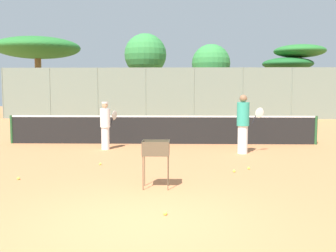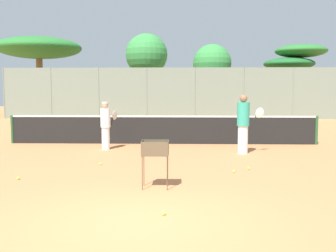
# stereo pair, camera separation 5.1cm
# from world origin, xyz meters

# --- Properties ---
(ground_plane) EXTENTS (80.00, 80.00, 0.00)m
(ground_plane) POSITION_xyz_m (0.00, 0.00, 0.00)
(ground_plane) COLOR #D37F4C
(tennis_net) EXTENTS (11.57, 0.10, 1.07)m
(tennis_net) POSITION_xyz_m (0.00, 8.74, 0.56)
(tennis_net) COLOR #26592D
(tennis_net) RESTS_ON ground_plane
(back_fence) EXTENTS (23.37, 0.08, 3.53)m
(back_fence) POSITION_xyz_m (-0.00, 21.16, 1.76)
(back_fence) COLOR gray
(back_fence) RESTS_ON ground_plane
(tree_0) EXTENTS (6.94, 6.94, 6.29)m
(tree_0) POSITION_xyz_m (-10.99, 26.45, 5.38)
(tree_0) COLOR brown
(tree_0) RESTS_ON ground_plane
(tree_1) EXTENTS (3.93, 3.93, 5.46)m
(tree_1) POSITION_xyz_m (9.94, 24.99, 4.85)
(tree_1) COLOR brown
(tree_1) RESTS_ON ground_plane
(tree_2) EXTENTS (3.36, 3.36, 6.47)m
(tree_2) POSITION_xyz_m (-2.05, 25.78, 4.74)
(tree_2) COLOR brown
(tree_2) RESTS_ON ground_plane
(tree_3) EXTENTS (3.87, 3.87, 4.48)m
(tree_3) POSITION_xyz_m (9.05, 24.98, 3.95)
(tree_3) COLOR brown
(tree_3) RESTS_ON ground_plane
(tree_4) EXTENTS (2.97, 2.97, 5.52)m
(tree_4) POSITION_xyz_m (3.12, 24.87, 3.96)
(tree_4) COLOR brown
(tree_4) RESTS_ON ground_plane
(player_white_outfit) EXTENTS (0.51, 0.81, 1.63)m
(player_white_outfit) POSITION_xyz_m (-1.88, 7.34, 0.85)
(player_white_outfit) COLOR white
(player_white_outfit) RESTS_ON ground_plane
(player_red_cap) EXTENTS (0.94, 0.40, 1.89)m
(player_red_cap) POSITION_xyz_m (2.68, 6.62, 0.97)
(player_red_cap) COLOR white
(player_red_cap) RESTS_ON ground_plane
(ball_cart) EXTENTS (0.56, 0.41, 1.00)m
(ball_cart) POSITION_xyz_m (0.16, 2.14, 0.76)
(ball_cart) COLOR brown
(ball_cart) RESTS_ON ground_plane
(tennis_ball_0) EXTENTS (0.07, 0.07, 0.07)m
(tennis_ball_0) POSITION_xyz_m (2.01, 3.74, 0.03)
(tennis_ball_0) COLOR #D1E54C
(tennis_ball_0) RESTS_ON ground_plane
(tennis_ball_2) EXTENTS (0.07, 0.07, 0.07)m
(tennis_ball_2) POSITION_xyz_m (-3.04, 2.79, 0.03)
(tennis_ball_2) COLOR #D1E54C
(tennis_ball_2) RESTS_ON ground_plane
(tennis_ball_3) EXTENTS (0.07, 0.07, 0.07)m
(tennis_ball_3) POSITION_xyz_m (-1.51, 4.57, 0.03)
(tennis_ball_3) COLOR #D1E54C
(tennis_ball_3) RESTS_ON ground_plane
(tennis_ball_5) EXTENTS (0.07, 0.07, 0.07)m
(tennis_ball_5) POSITION_xyz_m (2.43, 4.10, 0.03)
(tennis_ball_5) COLOR #D1E54C
(tennis_ball_5) RESTS_ON ground_plane
(tennis_ball_6) EXTENTS (0.07, 0.07, 0.07)m
(tennis_ball_6) POSITION_xyz_m (0.40, 0.35, 0.03)
(tennis_ball_6) COLOR #D1E54C
(tennis_ball_6) RESTS_ON ground_plane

